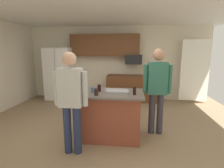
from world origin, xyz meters
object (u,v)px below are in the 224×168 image
at_px(refrigerator, 60,74).
at_px(microwave_over_range, 133,59).
at_px(kitchen_island, 110,115).
at_px(person_guest_by_door, 71,97).
at_px(tumbler_amber, 134,91).
at_px(mug_blue_stoneware, 93,90).
at_px(serving_tray, 117,91).
at_px(person_elder_center, 157,86).
at_px(glass_short_whisky, 99,88).
at_px(glass_pilsner, 96,92).

relative_size(refrigerator, microwave_over_range, 3.29).
distance_m(kitchen_island, person_guest_by_door, 1.01).
height_order(kitchen_island, tumbler_amber, tumbler_amber).
bearing_deg(microwave_over_range, refrigerator, -177.39).
xyz_separation_m(person_guest_by_door, mug_blue_stoneware, (0.25, 0.56, -0.01)).
distance_m(microwave_over_range, tumbler_amber, 2.93).
distance_m(refrigerator, serving_tray, 3.48).
xyz_separation_m(microwave_over_range, kitchen_island, (-0.45, -2.76, -0.97)).
distance_m(person_elder_center, glass_short_whisky, 1.19).
relative_size(microwave_over_range, mug_blue_stoneware, 4.66).
distance_m(microwave_over_range, person_elder_center, 2.57).
distance_m(kitchen_island, glass_short_whisky, 0.58).
relative_size(person_guest_by_door, glass_short_whisky, 12.79).
xyz_separation_m(refrigerator, serving_tray, (2.29, -2.63, 0.04)).
distance_m(person_elder_center, person_guest_by_door, 1.76).
bearing_deg(glass_pilsner, person_elder_center, 24.88).
height_order(person_elder_center, glass_pilsner, person_elder_center).
xyz_separation_m(kitchen_island, person_guest_by_door, (-0.57, -0.64, 0.53)).
relative_size(person_elder_center, glass_short_whisky, 13.20).
height_order(tumbler_amber, serving_tray, tumbler_amber).
bearing_deg(person_guest_by_door, person_elder_center, -16.95).
distance_m(glass_short_whisky, glass_pilsner, 0.31).
height_order(person_guest_by_door, glass_short_whisky, person_guest_by_door).
bearing_deg(refrigerator, person_guest_by_door, -64.37).
height_order(person_guest_by_door, mug_blue_stoneware, person_guest_by_door).
bearing_deg(refrigerator, glass_short_whisky, -53.53).
bearing_deg(glass_pilsner, mug_blue_stoneware, 118.13).
xyz_separation_m(refrigerator, microwave_over_range, (2.60, 0.12, 0.53)).
xyz_separation_m(refrigerator, person_guest_by_door, (1.57, -3.28, 0.08)).
relative_size(kitchen_island, person_guest_by_door, 0.75).
xyz_separation_m(mug_blue_stoneware, serving_tray, (0.47, 0.10, -0.03)).
xyz_separation_m(refrigerator, mug_blue_stoneware, (1.82, -2.72, 0.07)).
bearing_deg(refrigerator, tumbler_amber, -46.67).
distance_m(mug_blue_stoneware, glass_pilsner, 0.21).
distance_m(kitchen_island, mug_blue_stoneware, 0.62).
bearing_deg(serving_tray, person_guest_by_door, -137.31).
xyz_separation_m(refrigerator, person_elder_center, (3.08, -2.37, 0.12)).
xyz_separation_m(person_guest_by_door, tumbler_amber, (1.04, 0.51, 0.01)).
distance_m(microwave_over_range, kitchen_island, 2.96).
bearing_deg(refrigerator, person_elder_center, -37.56).
bearing_deg(tumbler_amber, person_elder_center, 40.97).
bearing_deg(serving_tray, glass_pilsner, -142.31).
height_order(glass_short_whisky, glass_pilsner, glass_short_whisky).
xyz_separation_m(glass_short_whisky, serving_tray, (0.37, -0.03, -0.05)).
relative_size(glass_pilsner, serving_tray, 0.28).
bearing_deg(tumbler_amber, mug_blue_stoneware, 176.20).
bearing_deg(glass_short_whisky, person_elder_center, 10.93).
relative_size(refrigerator, serving_tray, 4.19).
xyz_separation_m(person_elder_center, glass_pilsner, (-1.16, -0.54, -0.04)).
bearing_deg(glass_short_whisky, mug_blue_stoneware, -127.58).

